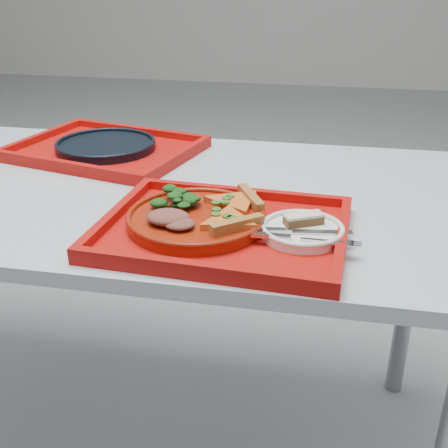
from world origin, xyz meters
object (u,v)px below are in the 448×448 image
Objects in this scene: dinner_plate at (196,220)px; dessert_bar at (304,219)px; navy_plate at (106,146)px; tray_main at (224,232)px; tray_far at (106,151)px.

dessert_bar is at bearing 3.37° from dinner_plate.
navy_plate is at bearing 130.00° from dinner_plate.
tray_main is at bearing -10.30° from dinner_plate.
dessert_bar is (0.54, -0.40, 0.02)m from navy_plate.
dinner_plate is (-0.05, 0.01, 0.02)m from tray_main.
dinner_plate is 1.00× the size of navy_plate.
tray_far is 1.73× the size of dinner_plate.
tray_far is (-0.40, 0.42, 0.00)m from tray_main.
navy_plate is at bearing 0.00° from tray_far.
tray_far is at bearing 0.00° from navy_plate.
tray_far is at bearing 136.89° from tray_main.
dessert_bar reaches higher than navy_plate.
tray_far is 0.68m from dessert_bar.
navy_plate is (-0.34, 0.41, -0.00)m from dinner_plate.
navy_plate is 0.67m from dessert_bar.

